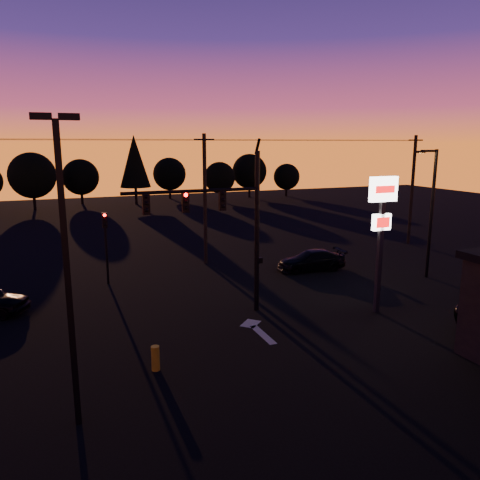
# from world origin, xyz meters

# --- Properties ---
(ground) EXTENTS (120.00, 120.00, 0.00)m
(ground) POSITION_xyz_m (0.00, 0.00, 0.00)
(ground) COLOR black
(ground) RESTS_ON ground
(lane_arrow) EXTENTS (1.20, 3.10, 0.01)m
(lane_arrow) POSITION_xyz_m (0.50, 1.67, 0.01)
(lane_arrow) COLOR beige
(lane_arrow) RESTS_ON ground
(traffic_signal_mast) EXTENTS (6.79, 0.52, 8.58)m
(traffic_signal_mast) POSITION_xyz_m (-0.10, 3.99, 4.94)
(traffic_signal_mast) COLOR black
(traffic_signal_mast) RESTS_ON ground
(secondary_signal) EXTENTS (0.30, 0.31, 4.35)m
(secondary_signal) POSITION_xyz_m (-5.00, 11.49, 2.86)
(secondary_signal) COLOR black
(secondary_signal) RESTS_ON ground
(parking_lot_light) EXTENTS (1.25, 0.30, 9.14)m
(parking_lot_light) POSITION_xyz_m (-7.50, -3.00, 5.27)
(parking_lot_light) COLOR black
(parking_lot_light) RESTS_ON ground
(pylon_sign) EXTENTS (1.50, 0.28, 6.80)m
(pylon_sign) POSITION_xyz_m (7.00, 1.50, 4.91)
(pylon_sign) COLOR black
(pylon_sign) RESTS_ON ground
(streetlight) EXTENTS (1.55, 0.35, 8.00)m
(streetlight) POSITION_xyz_m (13.91, 5.50, 4.42)
(streetlight) COLOR black
(streetlight) RESTS_ON ground
(utility_pole_1) EXTENTS (1.40, 0.26, 9.00)m
(utility_pole_1) POSITION_xyz_m (2.00, 14.00, 4.59)
(utility_pole_1) COLOR black
(utility_pole_1) RESTS_ON ground
(utility_pole_2) EXTENTS (1.40, 0.26, 9.00)m
(utility_pole_2) POSITION_xyz_m (20.00, 14.00, 4.59)
(utility_pole_2) COLOR black
(utility_pole_2) RESTS_ON ground
(power_wires) EXTENTS (36.00, 1.22, 0.07)m
(power_wires) POSITION_xyz_m (2.00, 14.00, 8.57)
(power_wires) COLOR black
(power_wires) RESTS_ON ground
(bollard) EXTENTS (0.32, 0.32, 0.95)m
(bollard) POSITION_xyz_m (-4.61, -0.51, 0.48)
(bollard) COLOR #A78813
(bollard) RESTS_ON ground
(tree_2) EXTENTS (5.77, 5.78, 7.26)m
(tree_2) POSITION_xyz_m (-10.00, 48.00, 4.37)
(tree_2) COLOR black
(tree_2) RESTS_ON ground
(tree_3) EXTENTS (4.95, 4.95, 6.22)m
(tree_3) POSITION_xyz_m (-4.00, 52.00, 3.75)
(tree_3) COLOR black
(tree_3) RESTS_ON ground
(tree_4) EXTENTS (4.18, 4.18, 9.50)m
(tree_4) POSITION_xyz_m (3.00, 49.00, 5.93)
(tree_4) COLOR black
(tree_4) RESTS_ON ground
(tree_5) EXTENTS (4.95, 4.95, 6.22)m
(tree_5) POSITION_xyz_m (9.00, 54.00, 3.75)
(tree_5) COLOR black
(tree_5) RESTS_ON ground
(tree_6) EXTENTS (4.54, 4.54, 5.71)m
(tree_6) POSITION_xyz_m (15.00, 48.00, 3.43)
(tree_6) COLOR black
(tree_6) RESTS_ON ground
(tree_7) EXTENTS (5.36, 5.36, 6.74)m
(tree_7) POSITION_xyz_m (21.00, 51.00, 4.06)
(tree_7) COLOR black
(tree_7) RESTS_ON ground
(tree_8) EXTENTS (4.12, 4.12, 5.19)m
(tree_8) POSITION_xyz_m (27.00, 50.00, 3.12)
(tree_8) COLOR black
(tree_8) RESTS_ON ground
(car_right) EXTENTS (4.76, 2.30, 1.34)m
(car_right) POSITION_xyz_m (8.01, 9.68, 0.67)
(car_right) COLOR black
(car_right) RESTS_ON ground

